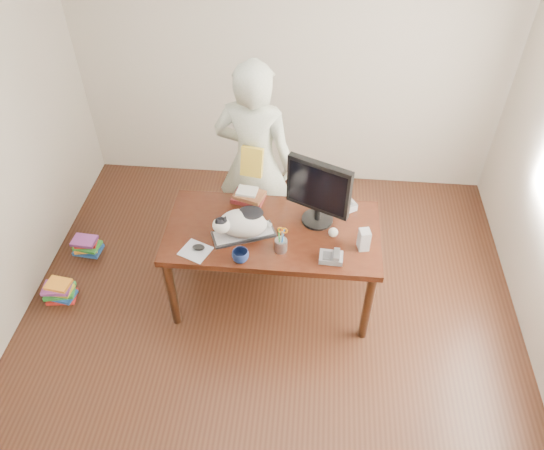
{
  "coord_description": "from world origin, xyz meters",
  "views": [
    {
      "loc": [
        0.26,
        -2.24,
        3.49
      ],
      "look_at": [
        0.0,
        0.55,
        0.85
      ],
      "focal_mm": 35.0,
      "sensor_mm": 36.0,
      "label": 1
    }
  ],
  "objects_px": {
    "phone": "(332,257)",
    "cat": "(241,223)",
    "book_pile_b": "(87,245)",
    "baseball": "(333,232)",
    "desk": "(274,237)",
    "speaker": "(364,240)",
    "book_pile_a": "(60,291)",
    "calculator": "(341,203)",
    "monitor": "(319,190)",
    "person": "(255,164)",
    "keyboard": "(244,234)",
    "mouse": "(199,247)",
    "coffee_mug": "(240,256)",
    "pen_cup": "(281,244)",
    "book_stack": "(249,196)"
  },
  "relations": [
    {
      "from": "speaker",
      "to": "calculator",
      "type": "distance_m",
      "value": 0.48
    },
    {
      "from": "mouse",
      "to": "baseball",
      "type": "distance_m",
      "value": 0.99
    },
    {
      "from": "baseball",
      "to": "book_stack",
      "type": "relative_size",
      "value": 0.26
    },
    {
      "from": "coffee_mug",
      "to": "calculator",
      "type": "xyz_separation_m",
      "value": [
        0.7,
        0.65,
        -0.02
      ]
    },
    {
      "from": "keyboard",
      "to": "pen_cup",
      "type": "relative_size",
      "value": 2.16
    },
    {
      "from": "calculator",
      "to": "person",
      "type": "relative_size",
      "value": 0.15
    },
    {
      "from": "pen_cup",
      "to": "mouse",
      "type": "relative_size",
      "value": 2.13
    },
    {
      "from": "coffee_mug",
      "to": "book_pile_b",
      "type": "xyz_separation_m",
      "value": [
        -1.52,
        0.68,
        -0.72
      ]
    },
    {
      "from": "desk",
      "to": "keyboard",
      "type": "relative_size",
      "value": 3.27
    },
    {
      "from": "baseball",
      "to": "book_pile_a",
      "type": "relative_size",
      "value": 0.26
    },
    {
      "from": "book_pile_a",
      "to": "mouse",
      "type": "bearing_deg",
      "value": -2.21
    },
    {
      "from": "baseball",
      "to": "speaker",
      "type": "bearing_deg",
      "value": -25.69
    },
    {
      "from": "speaker",
      "to": "book_pile_b",
      "type": "xyz_separation_m",
      "value": [
        -2.38,
        0.47,
        -0.76
      ]
    },
    {
      "from": "book_pile_a",
      "to": "calculator",
      "type": "bearing_deg",
      "value": 13.12
    },
    {
      "from": "book_pile_a",
      "to": "book_pile_b",
      "type": "height_order",
      "value": "book_pile_a"
    },
    {
      "from": "desk",
      "to": "pen_cup",
      "type": "bearing_deg",
      "value": -74.35
    },
    {
      "from": "monitor",
      "to": "phone",
      "type": "xyz_separation_m",
      "value": [
        0.12,
        -0.38,
        -0.29
      ]
    },
    {
      "from": "book_pile_b",
      "to": "baseball",
      "type": "bearing_deg",
      "value": -9.68
    },
    {
      "from": "speaker",
      "to": "calculator",
      "type": "xyz_separation_m",
      "value": [
        -0.16,
        0.45,
        -0.05
      ]
    },
    {
      "from": "keyboard",
      "to": "monitor",
      "type": "xyz_separation_m",
      "value": [
        0.53,
        0.19,
        0.3
      ]
    },
    {
      "from": "cat",
      "to": "baseball",
      "type": "height_order",
      "value": "cat"
    },
    {
      "from": "keyboard",
      "to": "phone",
      "type": "relative_size",
      "value": 2.87
    },
    {
      "from": "calculator",
      "to": "book_pile_a",
      "type": "xyz_separation_m",
      "value": [
        -2.26,
        -0.53,
        -0.69
      ]
    },
    {
      "from": "calculator",
      "to": "book_pile_a",
      "type": "bearing_deg",
      "value": 161.33
    },
    {
      "from": "monitor",
      "to": "book_pile_a",
      "type": "xyz_separation_m",
      "value": [
        -2.07,
        -0.32,
        -0.97
      ]
    },
    {
      "from": "keyboard",
      "to": "calculator",
      "type": "xyz_separation_m",
      "value": [
        0.72,
        0.4,
        0.02
      ]
    },
    {
      "from": "mouse",
      "to": "speaker",
      "type": "distance_m",
      "value": 1.18
    },
    {
      "from": "desk",
      "to": "coffee_mug",
      "type": "bearing_deg",
      "value": -115.8
    },
    {
      "from": "keyboard",
      "to": "person",
      "type": "bearing_deg",
      "value": 67.16
    },
    {
      "from": "pen_cup",
      "to": "desk",
      "type": "bearing_deg",
      "value": 105.65
    },
    {
      "from": "phone",
      "to": "book_pile_b",
      "type": "relative_size",
      "value": 0.66
    },
    {
      "from": "desk",
      "to": "pen_cup",
      "type": "xyz_separation_m",
      "value": [
        0.08,
        -0.28,
        0.21
      ]
    },
    {
      "from": "desk",
      "to": "speaker",
      "type": "relative_size",
      "value": 9.62
    },
    {
      "from": "pen_cup",
      "to": "monitor",
      "type": "bearing_deg",
      "value": 52.87
    },
    {
      "from": "mouse",
      "to": "coffee_mug",
      "type": "relative_size",
      "value": 0.9
    },
    {
      "from": "phone",
      "to": "cat",
      "type": "bearing_deg",
      "value": 167.91
    },
    {
      "from": "pen_cup",
      "to": "cat",
      "type": "bearing_deg",
      "value": 158.42
    },
    {
      "from": "keyboard",
      "to": "coffee_mug",
      "type": "xyz_separation_m",
      "value": [
        0.01,
        -0.25,
        0.03
      ]
    },
    {
      "from": "person",
      "to": "book_pile_b",
      "type": "distance_m",
      "value": 1.75
    },
    {
      "from": "book_pile_b",
      "to": "calculator",
      "type": "bearing_deg",
      "value": -0.61
    },
    {
      "from": "coffee_mug",
      "to": "book_pile_b",
      "type": "height_order",
      "value": "coffee_mug"
    },
    {
      "from": "person",
      "to": "book_pile_a",
      "type": "height_order",
      "value": "person"
    },
    {
      "from": "desk",
      "to": "phone",
      "type": "relative_size",
      "value": 9.38
    },
    {
      "from": "monitor",
      "to": "coffee_mug",
      "type": "xyz_separation_m",
      "value": [
        -0.52,
        -0.45,
        -0.26
      ]
    },
    {
      "from": "keyboard",
      "to": "coffee_mug",
      "type": "distance_m",
      "value": 0.26
    },
    {
      "from": "keyboard",
      "to": "baseball",
      "type": "bearing_deg",
      "value": -17.35
    },
    {
      "from": "cat",
      "to": "book_pile_b",
      "type": "relative_size",
      "value": 1.66
    },
    {
      "from": "baseball",
      "to": "book_pile_a",
      "type": "xyz_separation_m",
      "value": [
        -2.2,
        -0.18,
        -0.7
      ]
    },
    {
      "from": "baseball",
      "to": "calculator",
      "type": "xyz_separation_m",
      "value": [
        0.06,
        0.35,
        -0.0
      ]
    },
    {
      "from": "coffee_mug",
      "to": "speaker",
      "type": "height_order",
      "value": "speaker"
    }
  ]
}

